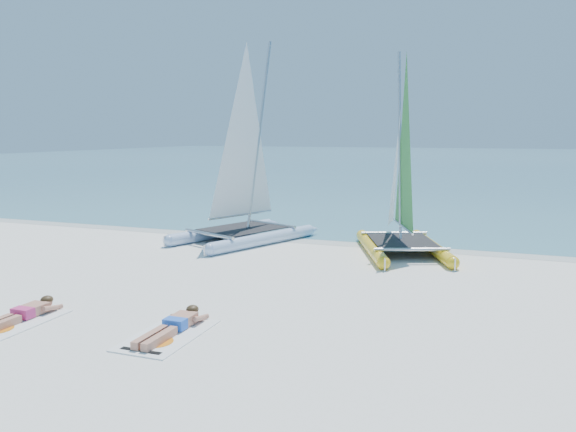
% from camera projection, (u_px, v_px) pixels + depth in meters
% --- Properties ---
extents(ground, '(140.00, 140.00, 0.00)m').
position_uv_depth(ground, '(241.00, 284.00, 12.36)').
color(ground, white).
rests_on(ground, ground).
extents(sea, '(140.00, 115.00, 0.01)m').
position_uv_depth(sea, '(452.00, 159.00, 70.86)').
color(sea, '#70B2BC').
rests_on(sea, ground).
extents(wet_sand_strip, '(140.00, 1.40, 0.01)m').
position_uv_depth(wet_sand_strip, '(315.00, 240.00, 17.47)').
color(wet_sand_strip, silver).
rests_on(wet_sand_strip, ground).
extents(catamaran_blue, '(3.81, 5.11, 6.30)m').
position_uv_depth(catamaran_blue, '(244.00, 180.00, 17.05)').
color(catamaran_blue, silver).
rests_on(catamaran_blue, ground).
extents(catamaran_yellow, '(3.38, 4.66, 5.76)m').
position_uv_depth(catamaran_yellow, '(400.00, 186.00, 15.65)').
color(catamaran_yellow, yellow).
rests_on(catamaran_yellow, ground).
extents(towel_a, '(1.00, 1.85, 0.02)m').
position_uv_depth(towel_a, '(13.00, 323.00, 9.77)').
color(towel_a, white).
rests_on(towel_a, ground).
extents(sunbather_a, '(0.37, 1.73, 0.26)m').
position_uv_depth(sunbather_a, '(21.00, 314.00, 9.93)').
color(sunbather_a, tan).
rests_on(sunbather_a, towel_a).
extents(towel_b, '(1.00, 1.85, 0.02)m').
position_uv_depth(towel_b, '(168.00, 335.00, 9.19)').
color(towel_b, white).
rests_on(towel_b, ground).
extents(sunbather_b, '(0.37, 1.73, 0.26)m').
position_uv_depth(sunbather_b, '(174.00, 325.00, 9.36)').
color(sunbather_b, tan).
rests_on(sunbather_b, towel_b).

